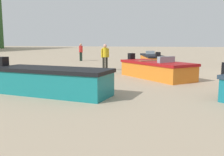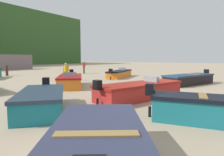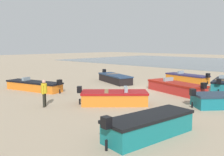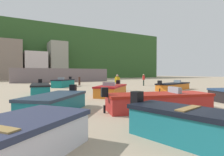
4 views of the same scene
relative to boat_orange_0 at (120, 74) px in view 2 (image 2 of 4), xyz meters
The scene contains 11 objects.
ground_plane 8.82m from the boat_orange_0, 132.34° to the right, with size 160.00×160.00×0.00m, color tan.
boat_orange_0 is the anchor object (origin of this frame).
boat_white_2 17.57m from the boat_orange_0, 148.42° to the right, with size 3.72×3.38×1.13m.
boat_red_5 11.21m from the boat_orange_0, 141.90° to the right, with size 5.24×2.88×1.12m.
boat_teal_6 15.27m from the boat_orange_0, 135.54° to the right, with size 2.13×4.38×1.17m.
boat_orange_8 8.00m from the boat_orange_0, behind, with size 4.00×3.94×1.13m.
boat_black_9 7.79m from the boat_orange_0, 103.65° to the right, with size 4.93×2.97×1.11m.
boat_teal_10 14.00m from the boat_orange_0, 159.43° to the right, with size 3.61×3.80×1.12m.
mooring_post_near_water 13.17m from the boat_orange_0, 117.18° to the left, with size 0.29×0.29×1.20m, color #482C22.
beach_walker_foreground 6.85m from the boat_orange_0, 76.79° to the left, with size 0.47×0.49×1.62m.
beach_walker_distant 5.91m from the boat_orange_0, 156.41° to the left, with size 0.48×0.48×1.62m.
Camera 2 is at (-11.69, -4.88, 2.04)m, focal length 31.54 mm.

